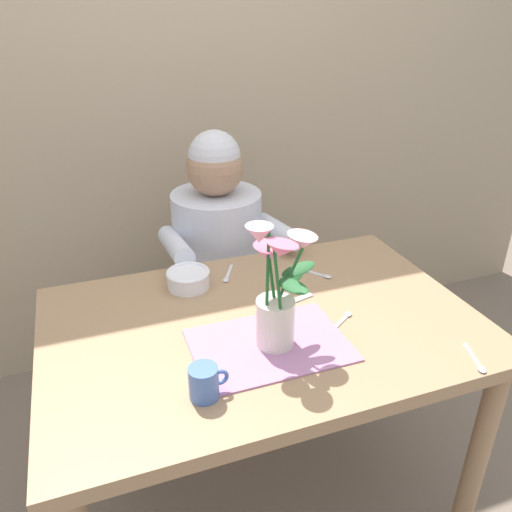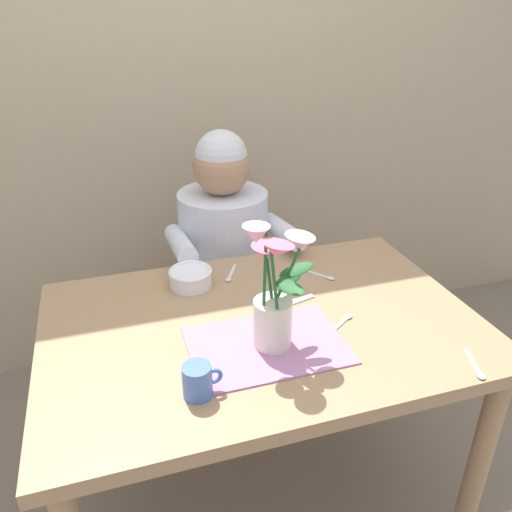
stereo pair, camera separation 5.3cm
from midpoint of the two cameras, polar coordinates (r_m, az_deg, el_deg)
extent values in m
plane|color=#756656|center=(1.94, 1.45, -25.75)|extent=(6.00, 6.00, 0.00)
cube|color=tan|center=(2.21, -7.45, 19.15)|extent=(4.00, 0.10, 2.50)
cube|color=#9E7A56|center=(1.43, 1.79, -8.01)|extent=(1.20, 0.80, 0.04)
cylinder|color=#9E7A56|center=(1.70, 24.64, -20.81)|extent=(0.06, 0.06, 0.70)
cylinder|color=#9E7A56|center=(1.88, -18.31, -14.05)|extent=(0.06, 0.06, 0.70)
cylinder|color=#9E7A56|center=(2.09, 12.75, -8.50)|extent=(0.06, 0.06, 0.70)
cylinder|color=#4C4C56|center=(2.23, -2.59, -10.06)|extent=(0.30, 0.30, 0.40)
cylinder|color=silver|center=(1.99, -2.85, 0.33)|extent=(0.34, 0.34, 0.50)
sphere|color=#A37A5B|center=(1.86, -3.10, 10.00)|extent=(0.21, 0.21, 0.21)
sphere|color=silver|center=(1.85, -3.13, 11.19)|extent=(0.19, 0.19, 0.19)
cylinder|color=silver|center=(1.78, -7.71, 1.33)|extent=(0.07, 0.33, 0.12)
cylinder|color=silver|center=(1.87, 3.81, 2.85)|extent=(0.07, 0.33, 0.12)
cube|color=#B275A3|center=(1.33, 2.38, -10.05)|extent=(0.40, 0.28, 0.00)
cylinder|color=silver|center=(1.29, 3.05, -7.65)|extent=(0.10, 0.10, 0.13)
cylinder|color=#23602D|center=(1.24, 4.55, -2.75)|extent=(0.06, 0.05, 0.18)
cone|color=pink|center=(1.20, 6.11, 1.42)|extent=(0.11, 0.10, 0.05)
sphere|color=#E5D14C|center=(1.20, 6.12, 1.64)|extent=(0.02, 0.02, 0.02)
cylinder|color=#23602D|center=(1.26, 2.80, -3.25)|extent=(0.02, 0.03, 0.15)
cone|color=#DB6684|center=(1.24, 2.51, 0.27)|extent=(0.12, 0.12, 0.05)
sphere|color=#E5D14C|center=(1.24, 2.51, 0.47)|extent=(0.02, 0.02, 0.02)
cylinder|color=#23602D|center=(1.22, 2.23, -2.32)|extent=(0.03, 0.05, 0.22)
cone|color=pink|center=(1.16, 1.31, 2.44)|extent=(0.09, 0.09, 0.04)
sphere|color=#E5D14C|center=(1.16, 1.31, 2.66)|extent=(0.02, 0.02, 0.02)
cylinder|color=#23602D|center=(1.20, 3.37, -3.25)|extent=(0.02, 0.04, 0.21)
cone|color=#DB6684|center=(1.12, 3.69, 0.63)|extent=(0.09, 0.09, 0.05)
sphere|color=#E5D14C|center=(1.12, 3.70, 0.86)|extent=(0.02, 0.02, 0.02)
ellipsoid|color=#23602D|center=(1.24, 5.76, -1.63)|extent=(0.09, 0.04, 0.04)
ellipsoid|color=#23602D|center=(1.19, 5.12, -3.54)|extent=(0.07, 0.10, 0.02)
ellipsoid|color=#23602D|center=(1.28, 4.99, -2.49)|extent=(0.10, 0.08, 0.04)
cylinder|color=white|center=(1.59, -6.45, -2.54)|extent=(0.13, 0.13, 0.05)
torus|color=white|center=(1.57, -6.49, -1.74)|extent=(0.14, 0.14, 0.01)
cube|color=silver|center=(1.49, 4.58, -5.47)|extent=(0.19, 0.06, 0.00)
cylinder|color=#476BB7|center=(1.17, -5.33, -13.88)|extent=(0.07, 0.07, 0.08)
torus|color=#476BB7|center=(1.17, -3.47, -13.40)|extent=(0.04, 0.01, 0.04)
cube|color=silver|center=(1.39, 24.26, -10.84)|extent=(0.04, 0.10, 0.00)
ellipsoid|color=silver|center=(1.35, 25.10, -12.17)|extent=(0.03, 0.03, 0.01)
cube|color=silver|center=(1.66, -1.80, -1.79)|extent=(0.06, 0.09, 0.00)
ellipsoid|color=silver|center=(1.62, -2.20, -2.65)|extent=(0.03, 0.03, 0.01)
cube|color=silver|center=(1.66, 7.63, -2.02)|extent=(0.07, 0.09, 0.00)
ellipsoid|color=silver|center=(1.64, 9.32, -2.48)|extent=(0.03, 0.03, 0.01)
cube|color=silver|center=(1.42, 10.34, -7.79)|extent=(0.09, 0.06, 0.00)
ellipsoid|color=silver|center=(1.46, 11.41, -6.73)|extent=(0.03, 0.03, 0.01)
camera|label=1|loc=(0.03, -88.90, 0.56)|focal=35.42mm
camera|label=2|loc=(0.03, 91.10, -0.56)|focal=35.42mm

